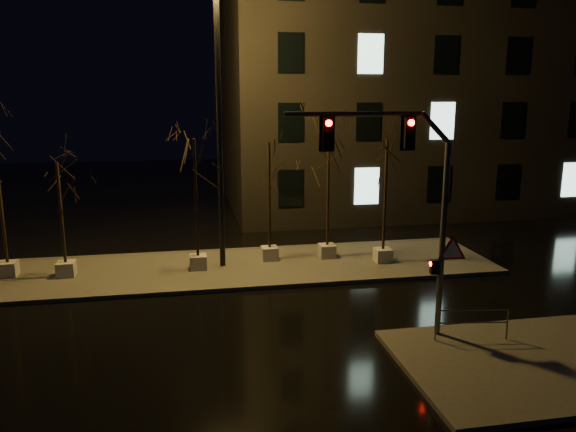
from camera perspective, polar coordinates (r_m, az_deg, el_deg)
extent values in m
plane|color=black|center=(17.01, -5.46, -11.64)|extent=(90.00, 90.00, 0.00)
cube|color=#4B4843|center=(22.59, -6.86, -5.32)|extent=(22.00, 5.00, 0.15)
cube|color=#4B4843|center=(16.35, 23.83, -13.44)|extent=(7.00, 5.00, 0.15)
cube|color=black|center=(36.82, 14.32, 12.92)|extent=(25.00, 12.00, 15.00)
cube|color=#BBB7AF|center=(23.71, -26.55, -4.83)|extent=(0.65, 0.65, 0.55)
cylinder|color=black|center=(23.14, -27.16, 1.28)|extent=(0.11, 0.11, 4.60)
cube|color=#BBB7AF|center=(22.83, -21.61, -5.02)|extent=(0.65, 0.65, 0.55)
cylinder|color=black|center=(22.31, -22.05, 0.30)|extent=(0.11, 0.11, 3.78)
cube|color=#BBB7AF|center=(22.36, -9.10, -4.64)|extent=(0.65, 0.65, 0.55)
cylinder|color=black|center=(21.76, -9.33, 1.79)|extent=(0.11, 0.11, 4.54)
cube|color=#BBB7AF|center=(23.26, -1.88, -3.81)|extent=(0.65, 0.65, 0.55)
cylinder|color=black|center=(22.71, -1.92, 2.08)|extent=(0.11, 0.11, 4.30)
cube|color=#BBB7AF|center=(23.68, 3.99, -3.54)|extent=(0.65, 0.65, 0.55)
cylinder|color=black|center=(23.12, 4.08, 2.41)|extent=(0.11, 0.11, 4.44)
cube|color=#BBB7AF|center=(23.33, 9.61, -3.94)|extent=(0.65, 0.65, 0.55)
cylinder|color=black|center=(22.76, 9.83, 2.15)|extent=(0.11, 0.11, 4.48)
cylinder|color=#585A5F|center=(16.14, 15.42, -2.51)|extent=(0.16, 0.16, 5.47)
cylinder|color=#585A5F|center=(14.83, 6.77, 10.26)|extent=(3.64, 0.36, 0.13)
cube|color=black|center=(15.28, 12.23, 8.25)|extent=(0.29, 0.22, 0.82)
cube|color=black|center=(14.71, 4.07, 8.34)|extent=(0.29, 0.22, 0.82)
cube|color=black|center=(16.27, 14.62, -5.03)|extent=(0.21, 0.18, 0.41)
cone|color=red|center=(16.28, 16.32, -3.44)|extent=(0.95, 0.09, 0.95)
sphere|color=#FF0C07|center=(15.65, 16.11, 9.14)|extent=(0.16, 0.16, 0.16)
cylinder|color=black|center=(21.75, -6.99, 8.88)|extent=(0.22, 0.22, 10.93)
cylinder|color=#585A5F|center=(16.42, 14.78, -10.78)|extent=(0.05, 0.05, 0.82)
cylinder|color=#585A5F|center=(17.10, 21.36, -10.30)|extent=(0.05, 0.05, 0.82)
cylinder|color=#585A5F|center=(16.57, 18.25, -9.09)|extent=(2.00, 0.33, 0.04)
cylinder|color=#585A5F|center=(16.70, 18.16, -10.26)|extent=(2.00, 0.33, 0.04)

